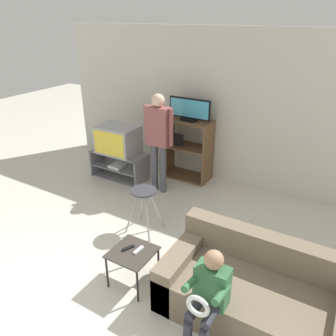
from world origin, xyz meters
The scene contains 12 objects.
wall_back centered at (0.00, 3.91, 1.30)m, with size 6.40×0.06×2.60m.
tv_stand centered at (-1.53, 2.99, 0.24)m, with size 1.04×0.47×0.50m.
television_main centered at (-1.54, 3.00, 0.74)m, with size 0.72×0.53×0.49m.
media_shelf centered at (-0.47, 3.62, 0.56)m, with size 0.84×0.45×1.10m.
television_flat centered at (-0.44, 3.61, 1.28)m, with size 0.76×0.20×0.39m.
folding_stool centered at (-0.21, 1.86, 0.52)m, with size 0.42×0.39×0.64m.
snack_table centered at (0.24, 0.97, 0.38)m, with size 0.46×0.46×0.43m.
remote_control_black centered at (0.17, 0.99, 0.44)m, with size 0.04×0.14×0.02m, color black.
remote_control_white centered at (0.29, 1.02, 0.44)m, with size 0.04×0.14×0.02m, color silver.
couch centered at (1.53, 1.24, 0.26)m, with size 1.82×0.93×0.75m.
person_standing_adult centered at (-0.64, 2.93, 1.01)m, with size 0.53×0.20×1.67m.
person_seated_child centered at (1.24, 0.71, 0.58)m, with size 0.33×0.43×0.98m.
Camera 1 is at (2.00, -1.25, 2.77)m, focal length 35.00 mm.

